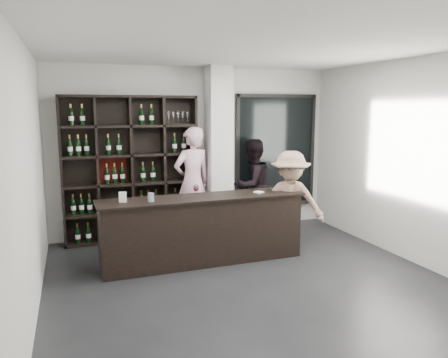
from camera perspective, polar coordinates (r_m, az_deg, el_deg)
name	(u,v)px	position (r m, az deg, el deg)	size (l,w,h in m)	color
floor	(256,288)	(5.56, 4.24, -14.06)	(5.00, 5.50, 0.01)	black
wine_shelf	(131,169)	(7.37, -12.03, 1.28)	(2.20, 0.35, 2.40)	black
structural_column	(219,152)	(7.58, -0.67, 3.60)	(0.40, 0.40, 2.90)	silver
glass_panel	(276,151)	(8.24, 6.78, 3.64)	(1.60, 0.08, 2.10)	black
tasting_counter	(203,229)	(6.26, -2.72, -6.61)	(2.94, 0.62, 0.97)	black
taster_pink	(192,182)	(7.44, -4.14, -0.46)	(0.69, 0.45, 1.89)	beige
taster_black	(252,186)	(7.81, 3.67, -0.85)	(0.81, 0.63, 1.66)	black
customer	(290,203)	(6.65, 8.61, -3.11)	(1.01, 0.58, 1.57)	#A07963
wine_glass	(196,190)	(6.09, -3.67, -1.47)	(0.08, 0.08, 0.20)	white
spit_cup	(151,197)	(5.87, -9.52, -2.39)	(0.09, 0.09, 0.12)	silver
napkin_stack	(259,192)	(6.42, 4.56, -1.73)	(0.12, 0.12, 0.02)	white
card_stand	(123,197)	(5.91, -13.10, -2.33)	(0.09, 0.05, 0.14)	white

